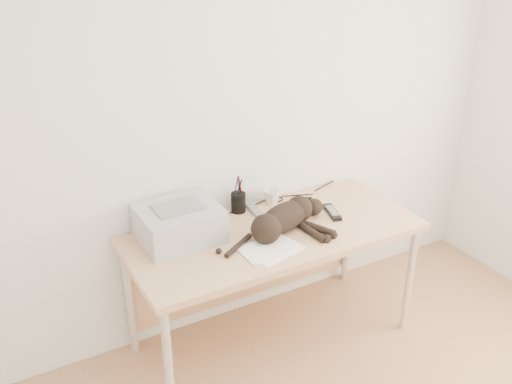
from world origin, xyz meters
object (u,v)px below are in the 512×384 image
printer (179,223)px  mouse (318,204)px  desk (266,244)px  cat (282,220)px  pen_cup (238,202)px  mug (272,197)px

printer → mouse: 0.85m
desk → cat: 0.24m
desk → printer: 0.54m
printer → cat: printer is taller
printer → pen_cup: (0.41, 0.13, -0.03)m
pen_cup → mouse: pen_cup is taller
desk → printer: size_ratio=3.83×
cat → pen_cup: size_ratio=3.32×
desk → mug: (0.15, 0.19, 0.18)m
cat → mouse: 0.38m
cat → pen_cup: pen_cup is taller
cat → mouse: size_ratio=7.12×
desk → pen_cup: 0.29m
mug → cat: bearing=-111.0°
printer → pen_cup: pen_cup is taller
printer → mouse: bearing=-3.1°
cat → mouse: cat is taller
cat → mug: bearing=52.0°
mug → pen_cup: 0.22m
desk → pen_cup: pen_cup is taller
cat → pen_cup: 0.34m
desk → cat: size_ratio=2.23×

